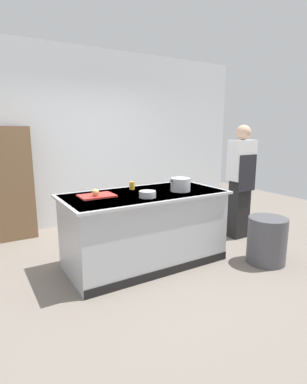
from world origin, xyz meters
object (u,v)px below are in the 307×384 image
(sauce_pan, at_px, (180,181))
(trash_bin, at_px, (267,240))
(onion, at_px, (95,192))
(stock_pot, at_px, (180,185))
(juice_cup, at_px, (132,186))
(person_chef, at_px, (241,179))
(mixing_bowl, at_px, (147,194))

(sauce_pan, height_order, trash_bin, sauce_pan)
(onion, xyz_separation_m, stock_pot, (1.04, -0.19, 0.02))
(onion, relative_size, trash_bin, 0.14)
(sauce_pan, distance_m, juice_cup, 0.72)
(sauce_pan, distance_m, person_chef, 1.03)
(stock_pot, xyz_separation_m, sauce_pan, (0.25, 0.36, -0.03))
(sauce_pan, relative_size, mixing_bowl, 1.10)
(sauce_pan, height_order, juice_cup, sauce_pan)
(stock_pot, height_order, sauce_pan, stock_pot)
(onion, distance_m, trash_bin, 2.19)
(onion, height_order, person_chef, person_chef)
(mixing_bowl, relative_size, trash_bin, 0.33)
(mixing_bowl, distance_m, juice_cup, 0.51)
(mixing_bowl, height_order, juice_cup, juice_cup)
(onion, bearing_deg, sauce_pan, 7.44)
(mixing_bowl, relative_size, person_chef, 0.11)
(trash_bin, bearing_deg, mixing_bowl, 158.16)
(sauce_pan, relative_size, trash_bin, 0.36)
(stock_pot, bearing_deg, mixing_bowl, -169.54)
(mixing_bowl, bearing_deg, stock_pot, 10.46)
(juice_cup, bearing_deg, mixing_bowl, -97.09)
(juice_cup, xyz_separation_m, person_chef, (1.74, -0.21, -0.04))
(person_chef, bearing_deg, juice_cup, 73.95)
(stock_pot, relative_size, trash_bin, 0.53)
(mixing_bowl, bearing_deg, onion, 150.10)
(sauce_pan, distance_m, mixing_bowl, 0.91)
(juice_cup, distance_m, person_chef, 1.75)
(sauce_pan, xyz_separation_m, person_chef, (1.02, -0.17, -0.04))
(onion, xyz_separation_m, trash_bin, (1.91, -0.85, -0.67))
(trash_bin, bearing_deg, person_chef, 64.81)
(juice_cup, height_order, trash_bin, juice_cup)
(sauce_pan, xyz_separation_m, mixing_bowl, (-0.79, -0.46, -0.02))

